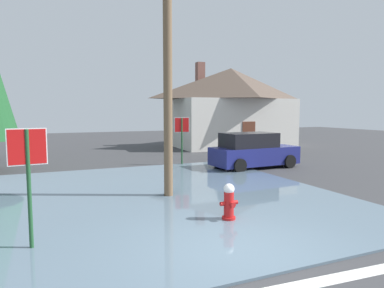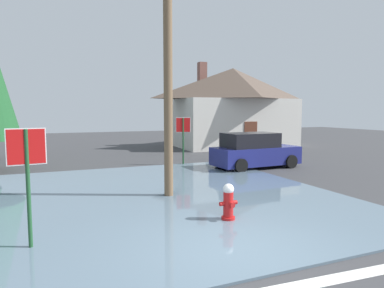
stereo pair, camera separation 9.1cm
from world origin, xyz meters
name	(u,v)px [view 1 (the left image)]	position (x,y,z in m)	size (l,w,h in m)	color
ground_plane	(240,254)	(0.00, 0.00, -0.05)	(80.00, 80.00, 0.10)	#38383A
flood_puddle	(145,197)	(-0.59, 4.77, 0.03)	(11.96, 11.79, 0.05)	slate
lane_stop_bar	(332,279)	(0.79, -1.58, 0.00)	(3.25, 0.30, 0.01)	silver
stop_sign_near	(28,164)	(-3.76, 1.69, 1.73)	(0.72, 0.10, 2.42)	#1E4C28
fire_hydrant	(229,203)	(0.72, 1.72, 0.47)	(0.48, 0.41, 0.95)	red
utility_pole	(168,59)	(0.15, 4.63, 4.37)	(1.60, 0.28, 8.38)	brown
stop_sign_far	(182,131)	(2.97, 10.56, 1.73)	(0.73, 0.20, 2.42)	#1E4C28
house	(231,106)	(9.92, 17.84, 3.12)	(9.56, 6.55, 6.48)	beige
parked_car	(253,151)	(5.81, 8.41, 0.81)	(4.34, 2.13, 1.70)	navy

